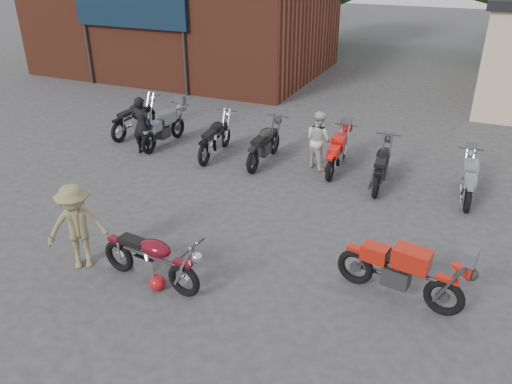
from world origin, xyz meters
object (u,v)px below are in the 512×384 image
at_px(person_light, 318,140).
at_px(row_bike_4, 337,150).
at_px(person_dark, 142,126).
at_px(person_tan, 77,227).
at_px(row_bike_6, 469,178).
at_px(row_bike_2, 215,135).
at_px(sportbike, 402,269).
at_px(row_bike_3, 265,142).
at_px(row_bike_1, 164,126).
at_px(row_bike_0, 134,116).
at_px(helmet, 158,283).
at_px(vintage_motorcycle, 151,256).
at_px(row_bike_5, 382,163).

xyz_separation_m(person_light, row_bike_4, (0.52, 0.01, -0.21)).
xyz_separation_m(person_dark, person_tan, (2.21, -5.01, 0.01)).
bearing_deg(row_bike_6, row_bike_2, 85.69).
bearing_deg(sportbike, row_bike_3, 143.86).
height_order(row_bike_1, row_bike_3, row_bike_3).
bearing_deg(person_tan, row_bike_2, 53.23).
bearing_deg(person_light, sportbike, 151.27).
bearing_deg(row_bike_0, row_bike_2, -97.89).
bearing_deg(row_bike_4, row_bike_2, 94.17).
relative_size(sportbike, row_bike_2, 1.03).
bearing_deg(sportbike, person_tan, -156.28).
distance_m(row_bike_3, row_bike_6, 5.08).
xyz_separation_m(sportbike, row_bike_1, (-7.46, 4.43, -0.03)).
relative_size(row_bike_2, row_bike_3, 0.99).
distance_m(sportbike, row_bike_4, 5.26).
xyz_separation_m(sportbike, person_light, (-2.90, 4.68, 0.16)).
xyz_separation_m(row_bike_0, row_bike_4, (6.40, -0.14, -0.04)).
relative_size(person_tan, row_bike_3, 0.81).
height_order(helmet, row_bike_0, row_bike_0).
bearing_deg(helmet, vintage_motorcycle, 145.96).
height_order(person_dark, row_bike_6, person_dark).
height_order(sportbike, row_bike_6, sportbike).
height_order(person_tan, row_bike_1, person_tan).
bearing_deg(vintage_motorcycle, row_bike_5, 68.91).
height_order(sportbike, row_bike_0, sportbike).
bearing_deg(row_bike_6, person_dark, 90.20).
distance_m(row_bike_2, row_bike_3, 1.44).
xyz_separation_m(row_bike_3, row_bike_5, (3.12, -0.13, -0.02)).
relative_size(row_bike_4, row_bike_6, 1.04).
distance_m(person_dark, row_bike_5, 6.51).
bearing_deg(row_bike_1, row_bike_2, -91.67).
distance_m(person_light, row_bike_6, 3.72).
bearing_deg(person_light, vintage_motorcycle, 109.48).
distance_m(row_bike_2, row_bike_5, 4.56).
height_order(sportbike, person_tan, person_tan).
height_order(helmet, person_light, person_light).
relative_size(person_dark, row_bike_5, 0.83).
xyz_separation_m(vintage_motorcycle, sportbike, (3.95, 1.30, 0.03)).
distance_m(person_tan, row_bike_0, 7.05).
height_order(person_tan, row_bike_3, person_tan).
bearing_deg(row_bike_5, person_tan, 139.36).
relative_size(sportbike, person_tan, 1.26).
distance_m(vintage_motorcycle, row_bike_1, 6.72).
height_order(sportbike, row_bike_4, sportbike).
relative_size(row_bike_2, row_bike_6, 1.11).
height_order(person_light, person_tan, person_tan).
bearing_deg(row_bike_3, row_bike_2, 92.87).
bearing_deg(row_bike_4, person_dark, 98.97).
relative_size(person_tan, row_bike_4, 0.87).
relative_size(vintage_motorcycle, row_bike_0, 0.97).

